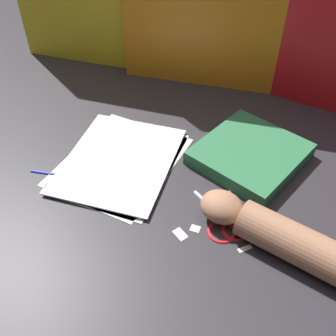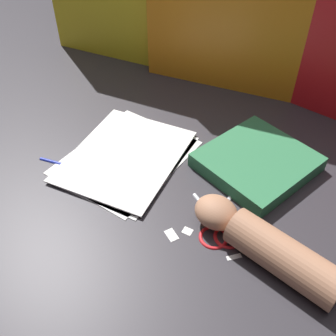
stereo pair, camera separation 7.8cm
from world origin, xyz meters
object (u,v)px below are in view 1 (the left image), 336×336
(book_closed, at_px, (250,154))
(hand_forearm, at_px, (275,233))
(scissors, at_px, (226,222))
(paper_stack, at_px, (120,161))

(book_closed, height_order, hand_forearm, hand_forearm)
(hand_forearm, bearing_deg, scissors, 169.13)
(book_closed, relative_size, hand_forearm, 0.94)
(paper_stack, bearing_deg, book_closed, 23.05)
(paper_stack, height_order, book_closed, book_closed)
(paper_stack, xyz_separation_m, scissors, (0.27, -0.08, -0.00))
(scissors, bearing_deg, book_closed, 89.90)
(hand_forearm, bearing_deg, book_closed, 112.86)
(scissors, bearing_deg, hand_forearm, -10.87)
(hand_forearm, bearing_deg, paper_stack, 164.33)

